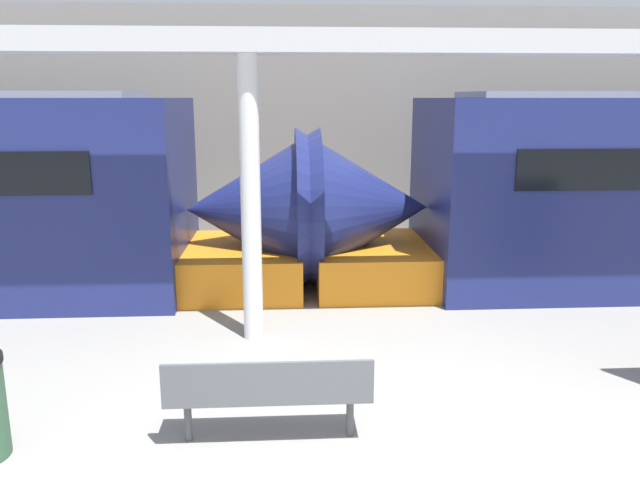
% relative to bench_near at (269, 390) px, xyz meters
% --- Properties ---
extents(station_wall, '(56.00, 0.20, 5.00)m').
position_rel_bench_near_xyz_m(station_wall, '(0.62, 8.57, 1.98)').
color(station_wall, gray).
rests_on(station_wall, ground_plane).
extents(bench_near, '(1.88, 0.44, 0.84)m').
position_rel_bench_near_xyz_m(bench_near, '(0.00, 0.00, 0.00)').
color(bench_near, '#4C4F54').
rests_on(bench_near, ground_plane).
extents(support_column_near, '(0.26, 0.26, 3.62)m').
position_rel_bench_near_xyz_m(support_column_near, '(-0.26, 2.61, 1.29)').
color(support_column_near, silver).
rests_on(support_column_near, ground_plane).
extents(canopy_beam, '(28.00, 0.60, 0.28)m').
position_rel_bench_near_xyz_m(canopy_beam, '(-0.26, 2.61, 3.24)').
color(canopy_beam, '#B7B7BC').
rests_on(canopy_beam, support_column_near).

